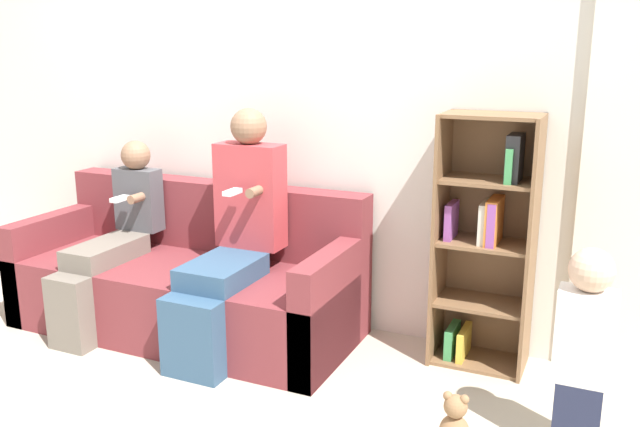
{
  "coord_description": "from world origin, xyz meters",
  "views": [
    {
      "loc": [
        1.88,
        -2.51,
        1.6
      ],
      "look_at": [
        0.49,
        0.54,
        0.75
      ],
      "focal_mm": 38.0,
      "sensor_mm": 36.0,
      "label": 1
    }
  ],
  "objects_px": {
    "adult_seated": "(233,232)",
    "child_seated": "(111,238)",
    "bookshelf": "(487,237)",
    "toddler_standing": "(584,348)",
    "couch": "(189,282)",
    "teddy_bear": "(455,424)"
  },
  "relations": [
    {
      "from": "child_seated",
      "to": "toddler_standing",
      "type": "xyz_separation_m",
      "value": [
        2.54,
        -0.24,
        -0.07
      ]
    },
    {
      "from": "couch",
      "to": "adult_seated",
      "type": "relative_size",
      "value": 1.54
    },
    {
      "from": "teddy_bear",
      "to": "toddler_standing",
      "type": "bearing_deg",
      "value": 24.23
    },
    {
      "from": "adult_seated",
      "to": "child_seated",
      "type": "xyz_separation_m",
      "value": [
        -0.78,
        -0.05,
        -0.12
      ]
    },
    {
      "from": "adult_seated",
      "to": "toddler_standing",
      "type": "relative_size",
      "value": 1.49
    },
    {
      "from": "couch",
      "to": "toddler_standing",
      "type": "bearing_deg",
      "value": -10.38
    },
    {
      "from": "child_seated",
      "to": "bookshelf",
      "type": "height_order",
      "value": "bookshelf"
    },
    {
      "from": "child_seated",
      "to": "bookshelf",
      "type": "distance_m",
      "value": 2.07
    },
    {
      "from": "toddler_standing",
      "to": "teddy_bear",
      "type": "relative_size",
      "value": 3.37
    },
    {
      "from": "bookshelf",
      "to": "teddy_bear",
      "type": "height_order",
      "value": "bookshelf"
    },
    {
      "from": "teddy_bear",
      "to": "bookshelf",
      "type": "bearing_deg",
      "value": 94.61
    },
    {
      "from": "child_seated",
      "to": "toddler_standing",
      "type": "distance_m",
      "value": 2.55
    },
    {
      "from": "adult_seated",
      "to": "bookshelf",
      "type": "bearing_deg",
      "value": 16.45
    },
    {
      "from": "couch",
      "to": "teddy_bear",
      "type": "xyz_separation_m",
      "value": [
        1.68,
        -0.59,
        -0.16
      ]
    },
    {
      "from": "adult_seated",
      "to": "child_seated",
      "type": "distance_m",
      "value": 0.79
    },
    {
      "from": "adult_seated",
      "to": "teddy_bear",
      "type": "distance_m",
      "value": 1.5
    },
    {
      "from": "couch",
      "to": "child_seated",
      "type": "bearing_deg",
      "value": -160.13
    },
    {
      "from": "couch",
      "to": "child_seated",
      "type": "height_order",
      "value": "child_seated"
    },
    {
      "from": "toddler_standing",
      "to": "teddy_bear",
      "type": "distance_m",
      "value": 0.59
    },
    {
      "from": "couch",
      "to": "bookshelf",
      "type": "height_order",
      "value": "bookshelf"
    },
    {
      "from": "child_seated",
      "to": "teddy_bear",
      "type": "xyz_separation_m",
      "value": [
        2.09,
        -0.44,
        -0.4
      ]
    },
    {
      "from": "child_seated",
      "to": "adult_seated",
      "type": "bearing_deg",
      "value": 3.62
    }
  ]
}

